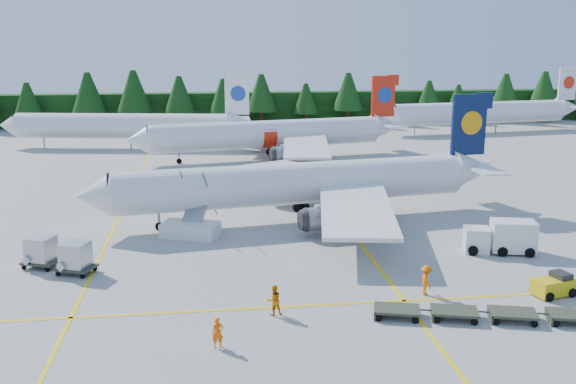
{
  "coord_description": "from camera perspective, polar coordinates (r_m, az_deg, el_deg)",
  "views": [
    {
      "loc": [
        -5.79,
        -41.85,
        15.73
      ],
      "look_at": [
        0.67,
        9.3,
        3.5
      ],
      "focal_mm": 40.0,
      "sensor_mm": 36.0,
      "label": 1
    }
  ],
  "objects": [
    {
      "name": "ground",
      "position": [
        45.08,
        0.64,
        -7.08
      ],
      "size": [
        320.0,
        320.0,
        0.0
      ],
      "primitive_type": "plane",
      "color": "#9F9F9A",
      "rests_on": "ground"
    },
    {
      "name": "taxi_stripe_a",
      "position": [
        64.34,
        -14.31,
        -1.22
      ],
      "size": [
        0.25,
        120.0,
        0.01
      ],
      "primitive_type": "cube",
      "color": "yellow",
      "rests_on": "ground"
    },
    {
      "name": "taxi_stripe_b",
      "position": [
        64.89,
        3.48,
        -0.7
      ],
      "size": [
        0.25,
        120.0,
        0.01
      ],
      "primitive_type": "cube",
      "color": "yellow",
      "rests_on": "ground"
    },
    {
      "name": "taxi_stripe_cross",
      "position": [
        39.57,
        1.84,
        -10.08
      ],
      "size": [
        80.0,
        0.25,
        0.01
      ],
      "primitive_type": "cube",
      "color": "yellow",
      "rests_on": "ground"
    },
    {
      "name": "treeline_hedge",
      "position": [
        124.63,
        -4.54,
        7.44
      ],
      "size": [
        220.0,
        4.0,
        6.0
      ],
      "primitive_type": "cube",
      "color": "black",
      "rests_on": "ground"
    },
    {
      "name": "airliner_navy",
      "position": [
        56.77,
        -0.02,
        0.66
      ],
      "size": [
        37.12,
        30.33,
        10.84
      ],
      "rotation": [
        0.0,
        0.0,
        0.15
      ],
      "color": "silver",
      "rests_on": "ground"
    },
    {
      "name": "airliner_red",
      "position": [
        86.93,
        -2.26,
        5.09
      ],
      "size": [
        37.06,
        30.22,
        10.87
      ],
      "rotation": [
        0.0,
        0.0,
        0.19
      ],
      "color": "silver",
      "rests_on": "ground"
    },
    {
      "name": "airliner_far_left",
      "position": [
        98.98,
        -15.11,
        5.74
      ],
      "size": [
        37.17,
        9.37,
        10.87
      ],
      "rotation": [
        0.0,
        0.0,
        -0.17
      ],
      "color": "silver",
      "rests_on": "ground"
    },
    {
      "name": "airliner_far_right",
      "position": [
        117.01,
        16.19,
        6.81
      ],
      "size": [
        37.9,
        8.59,
        11.06
      ],
      "rotation": [
        0.0,
        0.0,
        0.14
      ],
      "color": "silver",
      "rests_on": "ground"
    },
    {
      "name": "airstairs",
      "position": [
        53.42,
        -8.55,
        -2.93
      ],
      "size": [
        5.22,
        6.93,
        4.1
      ],
      "rotation": [
        0.0,
        0.0,
        -0.36
      ],
      "color": "silver",
      "rests_on": "ground"
    },
    {
      "name": "service_truck",
      "position": [
        51.18,
        18.32,
        -3.8
      ],
      "size": [
        5.48,
        3.03,
        2.5
      ],
      "rotation": [
        0.0,
        0.0,
        -0.23
      ],
      "color": "white",
      "rests_on": "ground"
    },
    {
      "name": "baggage_tug",
      "position": [
        44.2,
        22.58,
        -7.65
      ],
      "size": [
        2.82,
        1.96,
        1.37
      ],
      "rotation": [
        0.0,
        0.0,
        0.25
      ],
      "color": "gold",
      "rests_on": "ground"
    },
    {
      "name": "dolly_train",
      "position": [
        39.2,
        17.0,
        -10.14
      ],
      "size": [
        12.7,
        4.28,
        0.15
      ],
      "rotation": [
        0.0,
        0.0,
        -0.27
      ],
      "color": "#383D2C",
      "rests_on": "ground"
    },
    {
      "name": "uld_pair",
      "position": [
        47.68,
        -19.77,
        -5.14
      ],
      "size": [
        5.61,
        4.27,
        1.87
      ],
      "rotation": [
        0.0,
        0.0,
        -0.37
      ],
      "color": "#383D2C",
      "rests_on": "ground"
    },
    {
      "name": "crew_a",
      "position": [
        34.48,
        -6.27,
        -12.34
      ],
      "size": [
        0.66,
        0.49,
        1.67
      ],
      "primitive_type": "imported",
      "rotation": [
        0.0,
        0.0,
        0.15
      ],
      "color": "#FF5E05",
      "rests_on": "ground"
    },
    {
      "name": "crew_b",
      "position": [
        38.03,
        -1.26,
        -9.58
      ],
      "size": [
        1.05,
        0.91,
        1.84
      ],
      "primitive_type": "imported",
      "rotation": [
        0.0,
        0.0,
        3.41
      ],
      "color": "orange",
      "rests_on": "ground"
    },
    {
      "name": "crew_c",
      "position": [
        41.77,
        12.19,
        -7.68
      ],
      "size": [
        0.56,
        0.81,
        1.93
      ],
      "primitive_type": "imported",
      "rotation": [
        0.0,
        0.0,
        1.55
      ],
      "color": "#FF6705",
      "rests_on": "ground"
    }
  ]
}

